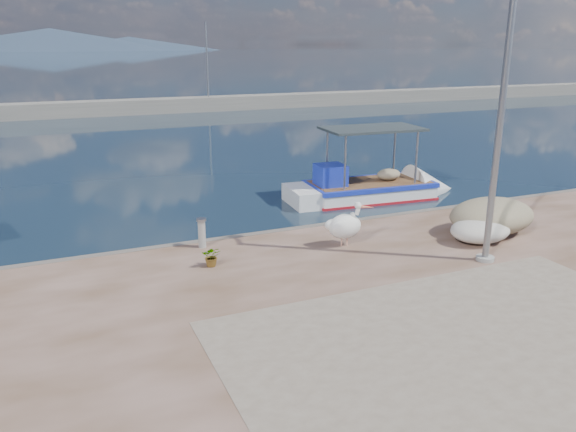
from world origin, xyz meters
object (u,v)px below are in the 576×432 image
Objects in this scene: lamp_post at (499,127)px; bollard_near at (202,232)px; pelican at (346,225)px; boat_right at (368,192)px.

lamp_post is 8.84× the size of bollard_near.
bollard_near is (-3.51, 1.39, -0.14)m from pelican.
boat_right reaches higher than bollard_near.
boat_right is at bearing 76.21° from pelican.
lamp_post reaches higher than pelican.
bollard_near is (-7.56, -4.10, 0.68)m from boat_right.
pelican is 4.45m from lamp_post.
pelican reaches higher than bollard_near.
lamp_post reaches higher than boat_right.
lamp_post reaches higher than bollard_near.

